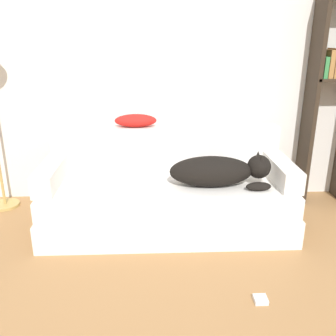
{
  "coord_description": "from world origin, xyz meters",
  "views": [
    {
      "loc": [
        -0.13,
        -0.88,
        1.5
      ],
      "look_at": [
        -0.02,
        1.77,
        0.55
      ],
      "focal_mm": 40.0,
      "sensor_mm": 36.0,
      "label": 1
    }
  ],
  "objects_px": {
    "laptop": "(133,186)",
    "bookshelf": "(332,92)",
    "dog": "(219,171)",
    "throw_pillow": "(136,121)",
    "power_adapter": "(260,300)",
    "couch": "(168,205)"
  },
  "relations": [
    {
      "from": "couch",
      "to": "bookshelf",
      "type": "height_order",
      "value": "bookshelf"
    },
    {
      "from": "laptop",
      "to": "bookshelf",
      "type": "relative_size",
      "value": 0.18
    },
    {
      "from": "dog",
      "to": "laptop",
      "type": "height_order",
      "value": "dog"
    },
    {
      "from": "couch",
      "to": "dog",
      "type": "xyz_separation_m",
      "value": [
        0.39,
        -0.09,
        0.32
      ]
    },
    {
      "from": "dog",
      "to": "throw_pillow",
      "type": "xyz_separation_m",
      "value": [
        -0.64,
        0.43,
        0.3
      ]
    },
    {
      "from": "couch",
      "to": "bookshelf",
      "type": "distance_m",
      "value": 1.76
    },
    {
      "from": "laptop",
      "to": "throw_pillow",
      "type": "height_order",
      "value": "throw_pillow"
    },
    {
      "from": "dog",
      "to": "throw_pillow",
      "type": "distance_m",
      "value": 0.83
    },
    {
      "from": "power_adapter",
      "to": "couch",
      "type": "bearing_deg",
      "value": 118.58
    },
    {
      "from": "laptop",
      "to": "throw_pillow",
      "type": "relative_size",
      "value": 0.91
    },
    {
      "from": "couch",
      "to": "dog",
      "type": "relative_size",
      "value": 2.52
    },
    {
      "from": "laptop",
      "to": "bookshelf",
      "type": "distance_m",
      "value": 1.94
    },
    {
      "from": "couch",
      "to": "laptop",
      "type": "xyz_separation_m",
      "value": [
        -0.27,
        -0.1,
        0.21
      ]
    },
    {
      "from": "dog",
      "to": "laptop",
      "type": "distance_m",
      "value": 0.67
    },
    {
      "from": "throw_pillow",
      "to": "power_adapter",
      "type": "height_order",
      "value": "throw_pillow"
    },
    {
      "from": "laptop",
      "to": "power_adapter",
      "type": "relative_size",
      "value": 4.06
    },
    {
      "from": "dog",
      "to": "couch",
      "type": "bearing_deg",
      "value": 166.92
    },
    {
      "from": "bookshelf",
      "to": "laptop",
      "type": "bearing_deg",
      "value": -160.81
    },
    {
      "from": "throw_pillow",
      "to": "bookshelf",
      "type": "relative_size",
      "value": 0.19
    },
    {
      "from": "dog",
      "to": "laptop",
      "type": "bearing_deg",
      "value": -179.17
    },
    {
      "from": "laptop",
      "to": "power_adapter",
      "type": "distance_m",
      "value": 1.22
    },
    {
      "from": "couch",
      "to": "laptop",
      "type": "bearing_deg",
      "value": -159.82
    }
  ]
}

